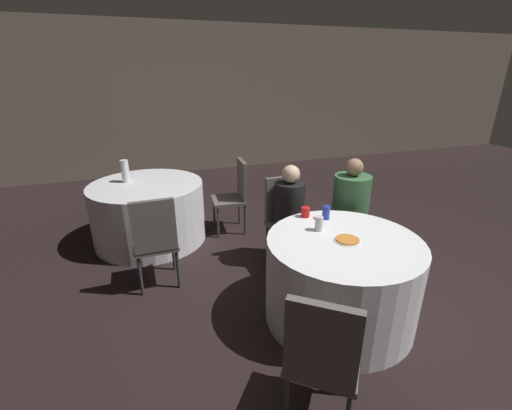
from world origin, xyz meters
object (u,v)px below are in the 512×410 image
Objects in this scene: person_green_jacket at (349,213)px; soda_can_blue at (326,212)px; person_black_shirt at (293,220)px; soda_can_silver at (319,224)px; chair_near_northeast at (350,212)px; table_near at (341,279)px; chair_near_north at (285,213)px; chair_near_southwest at (322,354)px; chair_far_south at (155,236)px; table_far at (149,212)px; chair_far_east at (236,190)px; pizza_plate_near at (348,240)px; bottle_far at (125,171)px.

person_green_jacket is 0.57m from soda_can_blue.
person_black_shirt reaches higher than soda_can_silver.
chair_near_northeast is at bearing -90.00° from person_green_jacket.
table_near is 1.33× the size of chair_near_north.
chair_near_southwest is at bearing -120.07° from soda_can_blue.
person_black_shirt is (1.35, -0.07, -0.00)m from chair_far_south.
table_near is 10.06× the size of soda_can_blue.
chair_near_northeast is at bearing -3.55° from chair_far_south.
table_far is at bearing -42.81° from person_black_shirt.
chair_far_east is 4.39× the size of pizza_plate_near.
table_far is 1.42× the size of chair_near_north.
table_near is 1.12× the size of person_black_shirt.
chair_far_east is (0.30, 2.72, 0.00)m from chair_near_southwest.
chair_near_north is 1.35m from chair_far_south.
person_green_jacket is at bearing -140.34° from chair_far_east.
person_black_shirt is 0.58m from person_green_jacket.
chair_far_east is at bearing 105.17° from soda_can_blue.
soda_can_silver is (-0.06, -0.63, 0.24)m from person_black_shirt.
soda_can_blue is at bearing 82.82° from pizza_plate_near.
person_black_shirt reaches higher than table_near.
chair_near_north is 0.66m from person_green_jacket.
soda_can_silver is at bearing 101.21° from chair_near_southwest.
person_green_jacket is at bearing 90.00° from chair_near_northeast.
chair_near_north is at bearing 93.54° from pizza_plate_near.
bottle_far is at bearing -38.40° from chair_near_north.
chair_near_southwest reaches higher than table_near.
chair_near_southwest is 1.00× the size of chair_far_south.
soda_can_blue is at bearing -45.75° from bottle_far.
bottle_far reaches higher than table_near.
chair_far_east is 1.97m from pizza_plate_near.
chair_far_south is at bearing -79.65° from bottle_far.
chair_near_north is at bearing -90.00° from person_black_shirt.
chair_near_northeast is at bearing 160.34° from chair_near_north.
person_green_jacket reaches higher than chair_near_north.
table_far is at bearing 143.85° from chair_near_southwest.
pizza_plate_near is 0.44m from soda_can_blue.
chair_far_east is 1.57m from soda_can_blue.
chair_near_southwest and chair_far_south have the same top height.
table_near is 1.33× the size of chair_near_northeast.
chair_far_south reaches higher than table_far.
chair_near_north is at bearing 19.66° from chair_near_northeast.
chair_near_north is 0.93m from chair_far_east.
chair_far_east is 7.59× the size of soda_can_silver.
table_far is 2.20m from soda_can_blue.
person_green_jacket is at bearing -33.84° from table_far.
chair_near_southwest is at bearing -117.29° from soda_can_silver.
table_near is 1.07× the size of person_green_jacket.
person_green_jacket is (1.16, 1.51, 0.05)m from chair_near_southwest.
table_near is 0.49m from soda_can_silver.
chair_far_south is at bearing -89.10° from table_far.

